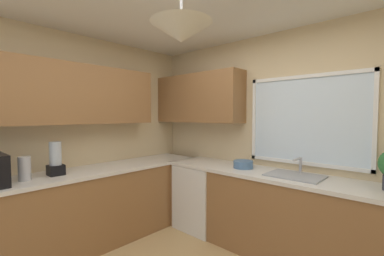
# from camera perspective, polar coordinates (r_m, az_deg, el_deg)

# --- Properties ---
(room_shell) EXTENTS (4.01, 3.55, 2.62)m
(room_shell) POSITION_cam_1_polar(r_m,az_deg,el_deg) (2.42, -1.44, 7.17)
(room_shell) COLOR beige
(room_shell) RESTS_ON ground_plane
(counter_run_left) EXTENTS (0.65, 3.16, 0.91)m
(counter_run_left) POSITION_cam_1_polar(r_m,az_deg,el_deg) (3.38, -23.08, -16.31)
(counter_run_left) COLOR olive
(counter_run_left) RESTS_ON ground_plane
(counter_run_back) EXTENTS (3.10, 0.65, 0.91)m
(counter_run_back) POSITION_cam_1_polar(r_m,az_deg,el_deg) (3.11, 20.49, -18.01)
(counter_run_back) COLOR olive
(counter_run_back) RESTS_ON ground_plane
(dishwasher) EXTENTS (0.60, 0.60, 0.87)m
(dishwasher) POSITION_cam_1_polar(r_m,az_deg,el_deg) (3.68, 2.36, -14.89)
(dishwasher) COLOR white
(dishwasher) RESTS_ON ground_plane
(kettle) EXTENTS (0.11, 0.11, 0.24)m
(kettle) POSITION_cam_1_polar(r_m,az_deg,el_deg) (3.04, -33.18, -7.56)
(kettle) COLOR #B7B7BC
(kettle) RESTS_ON counter_run_left
(sink_assembly) EXTENTS (0.55, 0.40, 0.19)m
(sink_assembly) POSITION_cam_1_polar(r_m,az_deg,el_deg) (2.96, 21.89, -9.70)
(sink_assembly) COLOR #9EA0A5
(sink_assembly) RESTS_ON counter_run_back
(bowl) EXTENTS (0.24, 0.24, 0.09)m
(bowl) POSITION_cam_1_polar(r_m,az_deg,el_deg) (3.22, 11.32, -7.92)
(bowl) COLOR #4C7099
(bowl) RESTS_ON counter_run_back
(blender_appliance) EXTENTS (0.15, 0.15, 0.36)m
(blender_appliance) POSITION_cam_1_polar(r_m,az_deg,el_deg) (3.14, -28.04, -6.33)
(blender_appliance) COLOR black
(blender_appliance) RESTS_ON counter_run_left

